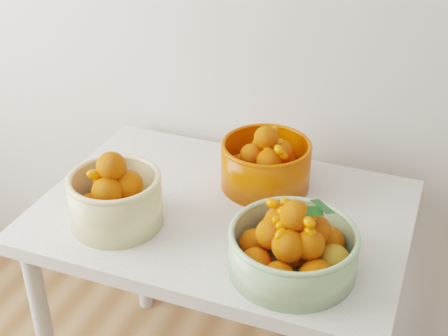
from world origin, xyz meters
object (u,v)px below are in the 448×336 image
(bowl_cream, at_px, (115,198))
(bowl_green, at_px, (293,247))
(table, at_px, (223,237))
(bowl_orange, at_px, (266,163))

(bowl_cream, xyz_separation_m, bowl_green, (0.48, -0.02, -0.01))
(bowl_cream, distance_m, bowl_green, 0.48)
(table, height_order, bowl_cream, bowl_cream)
(bowl_cream, xyz_separation_m, bowl_orange, (0.31, 0.32, -0.01))
(bowl_orange, bearing_deg, table, -113.61)
(table, distance_m, bowl_cream, 0.34)
(bowl_cream, relative_size, bowl_orange, 0.74)
(bowl_green, height_order, bowl_orange, bowl_green)
(table, relative_size, bowl_orange, 2.97)
(bowl_cream, relative_size, bowl_green, 0.72)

